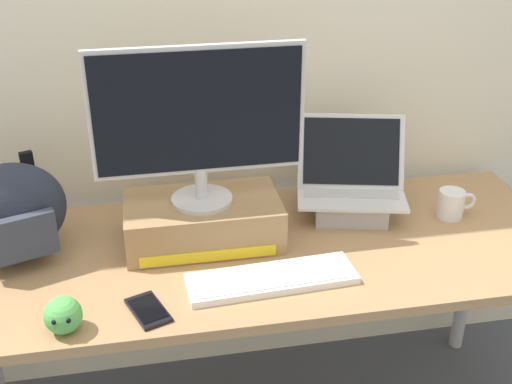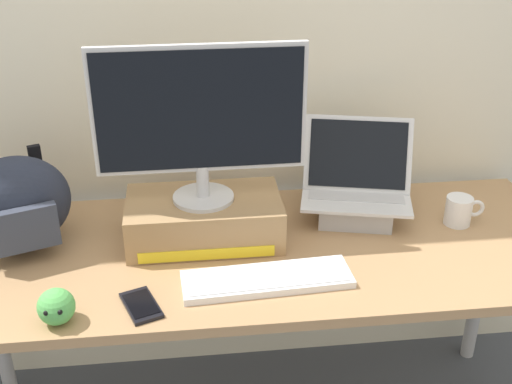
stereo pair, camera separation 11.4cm
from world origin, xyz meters
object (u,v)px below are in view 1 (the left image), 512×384
object	(u,v)px
desktop_monitor	(199,120)
cell_phone	(148,310)
plush_toy	(63,315)
external_keyboard	(272,278)
open_laptop	(350,194)
toner_box_yellow	(203,221)
coffee_mug	(452,204)
messenger_backpack	(10,212)

from	to	relation	value
desktop_monitor	cell_phone	world-z (taller)	desktop_monitor
plush_toy	external_keyboard	bearing A→B (deg)	11.36
desktop_monitor	external_keyboard	xyz separation A→B (m)	(0.15, -0.25, -0.37)
external_keyboard	plush_toy	xyz separation A→B (m)	(-0.53, -0.11, 0.03)
open_laptop	cell_phone	size ratio (longest dim) A/B	2.44
toner_box_yellow	plush_toy	xyz separation A→B (m)	(-0.37, -0.35, -0.02)
desktop_monitor	cell_phone	xyz separation A→B (m)	(-0.17, -0.32, -0.37)
plush_toy	open_laptop	bearing A→B (deg)	27.39
desktop_monitor	coffee_mug	size ratio (longest dim) A/B	4.74
external_keyboard	cell_phone	size ratio (longest dim) A/B	2.96
coffee_mug	plush_toy	distance (m)	1.21
messenger_backpack	cell_phone	world-z (taller)	messenger_backpack
toner_box_yellow	desktop_monitor	distance (m)	0.31
messenger_backpack	coffee_mug	size ratio (longest dim) A/B	2.90
toner_box_yellow	messenger_backpack	distance (m)	0.53
toner_box_yellow	desktop_monitor	bearing A→B (deg)	-89.35
open_laptop	plush_toy	bearing A→B (deg)	-139.29
open_laptop	cell_phone	xyz separation A→B (m)	(-0.65, -0.40, -0.06)
open_laptop	messenger_backpack	size ratio (longest dim) A/B	1.06
toner_box_yellow	external_keyboard	distance (m)	0.30
cell_phone	plush_toy	world-z (taller)	plush_toy
messenger_backpack	external_keyboard	bearing A→B (deg)	-41.33
desktop_monitor	messenger_backpack	size ratio (longest dim) A/B	1.64
messenger_backpack	coffee_mug	world-z (taller)	messenger_backpack
messenger_backpack	desktop_monitor	bearing A→B (deg)	-21.99
cell_phone	desktop_monitor	bearing A→B (deg)	40.59
messenger_backpack	coffee_mug	distance (m)	1.31
toner_box_yellow	plush_toy	size ratio (longest dim) A/B	4.92
desktop_monitor	plush_toy	xyz separation A→B (m)	(-0.37, -0.35, -0.33)
desktop_monitor	messenger_backpack	world-z (taller)	desktop_monitor
external_keyboard	coffee_mug	size ratio (longest dim) A/B	3.73
toner_box_yellow	coffee_mug	world-z (taller)	toner_box_yellow
plush_toy	messenger_backpack	bearing A→B (deg)	112.71
toner_box_yellow	cell_phone	size ratio (longest dim) A/B	2.89
open_laptop	coffee_mug	size ratio (longest dim) A/B	3.08
open_laptop	external_keyboard	bearing A→B (deg)	-120.67
open_laptop	plush_toy	world-z (taller)	open_laptop
coffee_mug	cell_phone	xyz separation A→B (m)	(-0.96, -0.32, -0.04)
open_laptop	toner_box_yellow	bearing A→B (deg)	-156.63
external_keyboard	plush_toy	distance (m)	0.54
cell_phone	external_keyboard	bearing A→B (deg)	-8.61
messenger_backpack	plush_toy	size ratio (longest dim) A/B	3.91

